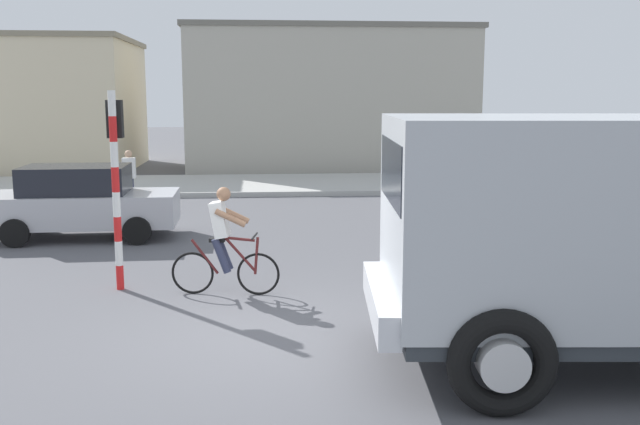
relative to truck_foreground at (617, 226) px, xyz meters
name	(u,v)px	position (x,y,z in m)	size (l,w,h in m)	color
ground_plane	(262,333)	(-4.02, 1.53, -1.67)	(120.00, 120.00, 0.00)	#56565B
sidewalk_far	(260,184)	(-4.02, 16.68, -1.59)	(80.00, 5.00, 0.16)	#ADADA8
truck_foreground	(617,226)	(0.00, 0.00, 0.00)	(5.60, 3.16, 2.90)	#B2B7BC
cyclist	(224,241)	(-4.59, 3.45, -0.80)	(1.72, 0.54, 1.72)	black
traffic_light_pole	(116,162)	(-6.31, 3.98, 0.40)	(0.24, 0.43, 3.20)	red
car_red_near	(82,201)	(-7.91, 8.23, -0.85)	(4.04, 1.95, 1.60)	#B7B7BC
pedestrian_near_kerb	(129,178)	(-7.60, 12.29, -0.82)	(0.34, 0.22, 1.62)	#2D334C
building_corner_left	(24,104)	(-13.78, 23.36, 1.04)	(9.13, 7.47, 5.41)	beige
building_mid_block	(328,99)	(-1.08, 22.80, 1.27)	(11.79, 5.96, 5.86)	#B2AD9E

